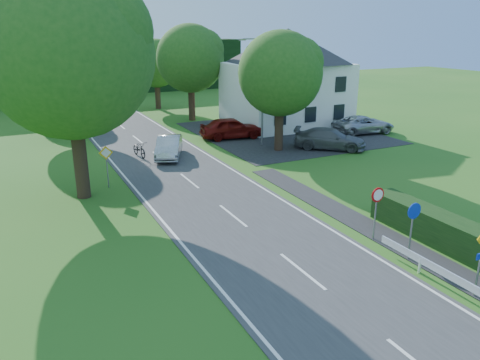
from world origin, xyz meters
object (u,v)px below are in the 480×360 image
motorcycle (139,149)px  parasol (267,116)px  parked_car_red (231,128)px  streetlight (261,87)px  parked_car_silver_b (364,124)px  moving_car (169,147)px  parked_car_grey (330,139)px

motorcycle → parasol: size_ratio=0.84×
parked_car_red → parasol: (4.45, 2.00, 0.24)m
streetlight → motorcycle: (-9.26, 0.73, -3.89)m
motorcycle → parasol: bearing=11.1°
streetlight → parked_car_silver_b: size_ratio=1.50×
moving_car → parked_car_grey: 11.86m
moving_car → parked_car_grey: parked_car_grey is taller
moving_car → parked_car_silver_b: bearing=24.0°
motorcycle → parked_car_grey: (13.28, -4.14, 0.22)m
streetlight → parked_car_grey: size_ratio=1.53×
parked_car_grey → parasol: bearing=44.6°
parked_car_silver_b → parasol: (-6.55, 5.21, 0.36)m
motorcycle → parked_car_red: (8.21, 2.27, 0.33)m
parked_car_red → parked_car_grey: parked_car_red is taller
moving_car → parked_car_red: parked_car_red is taller
motorcycle → parked_car_red: size_ratio=0.40×
parked_car_silver_b → moving_car: bearing=97.3°
moving_car → parked_car_grey: size_ratio=0.86×
motorcycle → parked_car_red: parked_car_red is taller
parked_car_grey → parked_car_silver_b: parked_car_grey is taller
moving_car → parasol: size_ratio=1.84×
motorcycle → parked_car_silver_b: bearing=-10.3°
moving_car → motorcycle: bearing=172.2°
moving_car → parasol: (10.84, 5.37, 0.36)m
streetlight → moving_car: bearing=-177.1°
motorcycle → streetlight: bearing=-12.0°
motorcycle → parked_car_grey: size_ratio=0.39×
streetlight → parked_car_grey: bearing=-40.3°
parasol → streetlight: bearing=-124.1°
moving_car → motorcycle: 2.13m
parked_car_silver_b → parasol: 8.38m
streetlight → parked_car_red: size_ratio=1.58×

